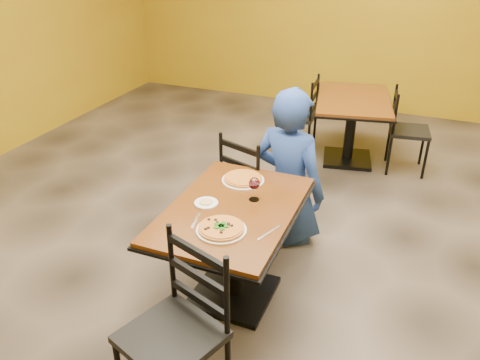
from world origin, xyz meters
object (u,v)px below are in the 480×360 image
at_px(chair_main_near, 171,338).
at_px(pizza_far, 243,178).
at_px(plate_main, 221,230).
at_px(chair_second_left, 297,116).
at_px(chair_main_far, 254,184).
at_px(chair_second_right, 409,131).
at_px(plate_far, 243,180).
at_px(diner, 290,166).
at_px(side_plate, 206,203).
at_px(table_second, 352,115).
at_px(wine_glass, 254,188).
at_px(table_main, 233,232).
at_px(pizza_main, 221,228).

distance_m(chair_main_near, pizza_far, 1.36).
distance_m(plate_main, pizza_far, 0.67).
bearing_deg(chair_second_left, chair_main_near, 1.99).
bearing_deg(chair_main_far, chair_second_left, -66.17).
xyz_separation_m(chair_second_right, plate_far, (-1.03, -2.24, 0.30)).
xyz_separation_m(diner, plate_main, (-0.08, -1.19, 0.09)).
bearing_deg(side_plate, plate_main, -48.67).
bearing_deg(table_second, chair_main_far, -105.18).
xyz_separation_m(chair_main_near, chair_second_right, (0.90, 3.57, -0.05)).
relative_size(table_second, plate_far, 4.25).
bearing_deg(plate_far, pizza_far, 180.00).
relative_size(table_second, wine_glass, 7.32).
bearing_deg(wine_glass, table_main, -123.11).
xyz_separation_m(chair_second_left, plate_main, (0.34, -2.90, 0.30)).
relative_size(table_second, chair_second_left, 1.43).
xyz_separation_m(diner, plate_far, (-0.20, -0.54, 0.09)).
xyz_separation_m(chair_main_far, plate_far, (0.08, -0.45, 0.28)).
bearing_deg(pizza_far, chair_second_right, 65.27).
relative_size(chair_second_left, chair_second_right, 1.02).
relative_size(chair_second_right, diner, 0.68).
bearing_deg(pizza_main, chair_second_right, 72.49).
relative_size(table_second, pizza_far, 4.71).
xyz_separation_m(chair_main_near, chair_second_left, (-0.35, 3.57, -0.05)).
bearing_deg(pizza_main, diner, 86.19).
bearing_deg(chair_second_right, table_main, 151.87).
relative_size(table_main, table_second, 0.93).
xyz_separation_m(chair_second_left, side_plate, (0.11, -2.64, 0.30)).
xyz_separation_m(table_second, chair_second_right, (0.63, 0.00, -0.10)).
relative_size(table_main, pizza_far, 4.39).
relative_size(table_main, plate_main, 3.97).
distance_m(chair_main_near, diner, 1.87).
bearing_deg(chair_second_left, diner, 10.17).
bearing_deg(side_plate, chair_second_right, 66.66).
bearing_deg(plate_main, wine_glass, 82.95).
relative_size(table_main, chair_main_near, 1.22).
distance_m(plate_main, pizza_main, 0.02).
relative_size(chair_main_far, diner, 0.72).
xyz_separation_m(table_second, wine_glass, (-0.24, -2.47, 0.29)).
distance_m(chair_main_far, pizza_far, 0.55).
bearing_deg(side_plate, diner, 71.93).
height_order(plate_far, pizza_far, pizza_far).
height_order(table_main, diner, diner).
bearing_deg(table_second, pizza_far, -100.28).
bearing_deg(diner, plate_main, 100.08).
height_order(table_main, chair_second_left, chair_second_left).
bearing_deg(chair_main_near, table_second, 105.37).
bearing_deg(wine_glass, chair_main_near, -92.25).
height_order(chair_main_far, pizza_far, chair_main_far).
bearing_deg(diner, plate_far, 83.60).
bearing_deg(table_main, wine_glass, 56.89).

